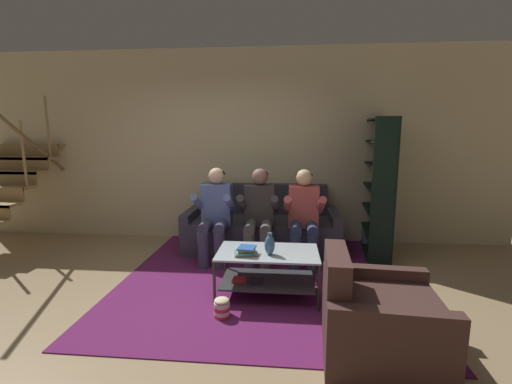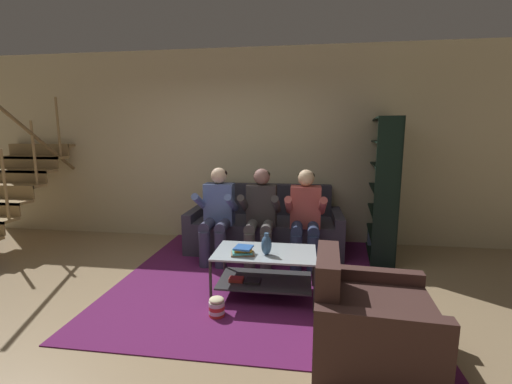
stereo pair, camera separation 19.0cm
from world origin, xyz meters
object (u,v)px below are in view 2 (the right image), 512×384
(armchair, at_px, (369,323))
(bookshelf, at_px, (385,192))
(person_seated_right, at_px, (305,214))
(book_stack, at_px, (243,251))
(couch, at_px, (265,228))
(person_seated_left, at_px, (217,211))
(person_seated_middle, at_px, (261,212))
(vase, at_px, (266,245))
(coffee_table, at_px, (264,267))
(popcorn_tub, at_px, (217,307))

(armchair, bearing_deg, bookshelf, 75.62)
(person_seated_right, distance_m, book_stack, 1.22)
(book_stack, xyz_separation_m, bookshelf, (1.68, 1.62, 0.35))
(couch, height_order, person_seated_left, person_seated_left)
(person_seated_left, relative_size, armchair, 1.36)
(couch, relative_size, bookshelf, 1.16)
(couch, distance_m, book_stack, 1.59)
(person_seated_left, xyz_separation_m, person_seated_middle, (0.56, -0.00, -0.00))
(vase, xyz_separation_m, book_stack, (-0.23, -0.03, -0.07))
(person_seated_left, bearing_deg, book_stack, -63.52)
(person_seated_middle, distance_m, book_stack, 1.06)
(person_seated_middle, bearing_deg, vase, -79.56)
(coffee_table, relative_size, popcorn_tub, 5.40)
(popcorn_tub, bearing_deg, person_seated_left, 103.77)
(person_seated_middle, distance_m, bookshelf, 1.75)
(couch, bearing_deg, person_seated_right, -43.14)
(person_seated_middle, relative_size, bookshelf, 0.65)
(bookshelf, bearing_deg, armchair, -104.38)
(person_seated_middle, relative_size, person_seated_right, 1.00)
(couch, xyz_separation_m, popcorn_tub, (-0.22, -1.93, -0.21))
(person_seated_left, relative_size, vase, 5.51)
(coffee_table, relative_size, armchair, 1.13)
(person_seated_right, relative_size, book_stack, 4.78)
(person_seated_left, bearing_deg, couch, 43.10)
(person_seated_right, xyz_separation_m, book_stack, (-0.60, -1.05, -0.15))
(couch, bearing_deg, book_stack, -91.43)
(vase, xyz_separation_m, bookshelf, (1.45, 1.60, 0.28))
(popcorn_tub, bearing_deg, person_seated_right, 60.76)
(person_seated_right, height_order, popcorn_tub, person_seated_right)
(book_stack, height_order, popcorn_tub, book_stack)
(book_stack, xyz_separation_m, armchair, (1.07, -0.75, -0.24))
(couch, distance_m, person_seated_left, 0.85)
(person_seated_middle, bearing_deg, person_seated_left, 179.96)
(person_seated_right, xyz_separation_m, bookshelf, (1.08, 0.57, 0.20))
(person_seated_left, xyz_separation_m, armchair, (1.59, -1.80, -0.39))
(couch, distance_m, person_seated_middle, 0.64)
(person_seated_right, bearing_deg, couch, 136.86)
(coffee_table, distance_m, vase, 0.28)
(book_stack, bearing_deg, bookshelf, 44.07)
(book_stack, bearing_deg, popcorn_tub, -117.39)
(book_stack, height_order, bookshelf, bookshelf)
(person_seated_middle, bearing_deg, person_seated_right, -0.05)
(person_seated_right, bearing_deg, popcorn_tub, -119.24)
(person_seated_right, bearing_deg, vase, -110.06)
(bookshelf, bearing_deg, person_seated_middle, -160.75)
(popcorn_tub, bearing_deg, vase, 42.49)
(coffee_table, bearing_deg, person_seated_left, 127.55)
(person_seated_middle, height_order, book_stack, person_seated_middle)
(person_seated_left, distance_m, vase, 1.28)
(person_seated_middle, relative_size, armchair, 1.35)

